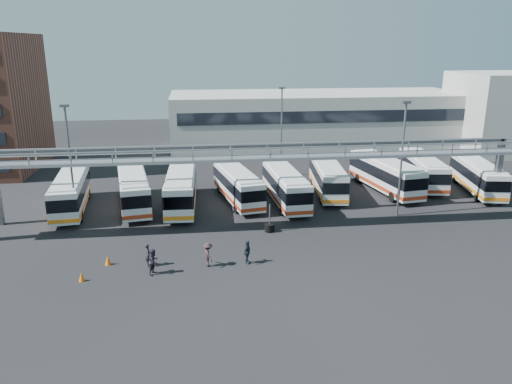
{
  "coord_description": "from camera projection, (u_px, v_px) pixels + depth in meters",
  "views": [
    {
      "loc": [
        -5.79,
        -33.45,
        14.86
      ],
      "look_at": [
        -0.9,
        6.0,
        2.98
      ],
      "focal_mm": 35.0,
      "sensor_mm": 36.0,
      "label": 1
    }
  ],
  "objects": [
    {
      "name": "gantry",
      "position": [
        267.0,
        162.0,
        40.75
      ],
      "size": [
        51.4,
        5.15,
        7.1
      ],
      "color": "#95989D",
      "rests_on": "ground"
    },
    {
      "name": "pedestrian_d",
      "position": [
        247.0,
        252.0,
        34.85
      ],
      "size": [
        0.83,
        1.07,
        1.69
      ],
      "primitive_type": "imported",
      "rotation": [
        0.0,
        0.0,
        1.08
      ],
      "color": "#1B2831",
      "rests_on": "ground"
    },
    {
      "name": "bus_8",
      "position": [
        422.0,
        169.0,
        53.89
      ],
      "size": [
        3.89,
        10.85,
        3.22
      ],
      "rotation": [
        0.0,
        0.0,
        -0.14
      ],
      "color": "silver",
      "rests_on": "ground"
    },
    {
      "name": "bus_9",
      "position": [
        478.0,
        175.0,
        51.46
      ],
      "size": [
        4.32,
        10.78,
        3.19
      ],
      "rotation": [
        0.0,
        0.0,
        -0.18
      ],
      "color": "silver",
      "rests_on": "ground"
    },
    {
      "name": "warehouse",
      "position": [
        316.0,
        120.0,
        73.15
      ],
      "size": [
        42.0,
        14.0,
        8.0
      ],
      "primitive_type": "cube",
      "color": "#9E9E99",
      "rests_on": "ground"
    },
    {
      "name": "pedestrian_a",
      "position": [
        148.0,
        255.0,
        34.46
      ],
      "size": [
        0.49,
        0.66,
        1.65
      ],
      "primitive_type": "imported",
      "rotation": [
        0.0,
        0.0,
        1.74
      ],
      "color": "black",
      "rests_on": "ground"
    },
    {
      "name": "pedestrian_c",
      "position": [
        208.0,
        255.0,
        34.39
      ],
      "size": [
        0.95,
        1.26,
        1.74
      ],
      "primitive_type": "imported",
      "rotation": [
        0.0,
        0.0,
        1.87
      ],
      "color": "#312123",
      "rests_on": "ground"
    },
    {
      "name": "bus_7",
      "position": [
        385.0,
        173.0,
        51.7
      ],
      "size": [
        4.3,
        11.57,
        3.44
      ],
      "rotation": [
        0.0,
        0.0,
        0.15
      ],
      "color": "silver",
      "rests_on": "ground"
    },
    {
      "name": "bus_2",
      "position": [
        133.0,
        188.0,
        46.63
      ],
      "size": [
        4.22,
        11.18,
        3.32
      ],
      "rotation": [
        0.0,
        0.0,
        0.16
      ],
      "color": "silver",
      "rests_on": "ground"
    },
    {
      "name": "bus_1",
      "position": [
        71.0,
        192.0,
        45.68
      ],
      "size": [
        3.53,
        11.0,
        3.28
      ],
      "rotation": [
        0.0,
        0.0,
        0.1
      ],
      "color": "silver",
      "rests_on": "ground"
    },
    {
      "name": "bus_4",
      "position": [
        238.0,
        185.0,
        48.25
      ],
      "size": [
        4.29,
        10.61,
        3.14
      ],
      "rotation": [
        0.0,
        0.0,
        0.19
      ],
      "color": "silver",
      "rests_on": "ground"
    },
    {
      "name": "cone_right",
      "position": [
        108.0,
        260.0,
        34.77
      ],
      "size": [
        0.52,
        0.52,
        0.7
      ],
      "primitive_type": "cone",
      "rotation": [
        0.0,
        0.0,
        -0.21
      ],
      "color": "#DB600C",
      "rests_on": "ground"
    },
    {
      "name": "bus_3",
      "position": [
        181.0,
        188.0,
        46.55
      ],
      "size": [
        2.91,
        11.24,
        3.39
      ],
      "rotation": [
        0.0,
        0.0,
        -0.03
      ],
      "color": "silver",
      "rests_on": "ground"
    },
    {
      "name": "tire_stack",
      "position": [
        270.0,
        227.0,
        40.91
      ],
      "size": [
        0.82,
        0.82,
        2.35
      ],
      "color": "black",
      "rests_on": "ground"
    },
    {
      "name": "ground",
      "position": [
        278.0,
        253.0,
        36.74
      ],
      "size": [
        140.0,
        140.0,
        0.0
      ],
      "primitive_type": "plane",
      "color": "black",
      "rests_on": "ground"
    },
    {
      "name": "bus_5",
      "position": [
        286.0,
        186.0,
        47.69
      ],
      "size": [
        3.06,
        10.77,
        3.23
      ],
      "rotation": [
        0.0,
        0.0,
        0.06
      ],
      "color": "silver",
      "rests_on": "ground"
    },
    {
      "name": "light_pole_mid",
      "position": [
        402.0,
        153.0,
        43.18
      ],
      "size": [
        0.7,
        0.35,
        10.21
      ],
      "color": "#4C4F54",
      "rests_on": "ground"
    },
    {
      "name": "pedestrian_b",
      "position": [
        154.0,
        261.0,
        33.23
      ],
      "size": [
        1.0,
        1.09,
        1.8
      ],
      "primitive_type": "imported",
      "rotation": [
        0.0,
        0.0,
        1.1
      ],
      "color": "#231F2B",
      "rests_on": "ground"
    },
    {
      "name": "light_pole_back",
      "position": [
        281.0,
        127.0,
        56.49
      ],
      "size": [
        0.7,
        0.35,
        10.21
      ],
      "color": "#4C4F54",
      "rests_on": "ground"
    },
    {
      "name": "light_pole_left",
      "position": [
        70.0,
        159.0,
        40.82
      ],
      "size": [
        0.7,
        0.35,
        10.21
      ],
      "color": "#4C4F54",
      "rests_on": "ground"
    },
    {
      "name": "cone_left",
      "position": [
        81.0,
        277.0,
        32.38
      ],
      "size": [
        0.46,
        0.46,
        0.62
      ],
      "primitive_type": "cone",
      "rotation": [
        0.0,
        0.0,
        -0.21
      ],
      "color": "#DB600C",
      "rests_on": "ground"
    },
    {
      "name": "bus_6",
      "position": [
        328.0,
        177.0,
        50.83
      ],
      "size": [
        3.6,
        10.85,
        3.23
      ],
      "rotation": [
        0.0,
        0.0,
        -0.11
      ],
      "color": "silver",
      "rests_on": "ground"
    },
    {
      "name": "building_right",
      "position": [
        507.0,
        113.0,
        70.08
      ],
      "size": [
        14.0,
        12.0,
        11.0
      ],
      "primitive_type": "cube",
      "color": "#B2B2AD",
      "rests_on": "ground"
    }
  ]
}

